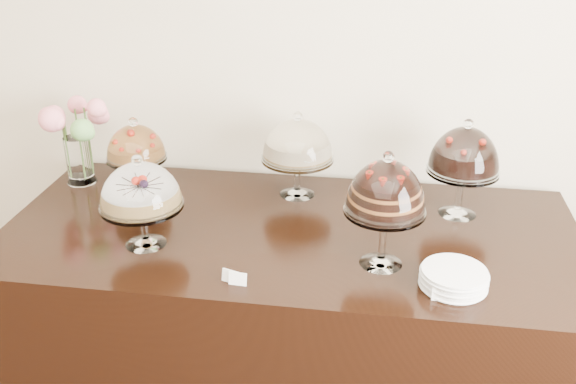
# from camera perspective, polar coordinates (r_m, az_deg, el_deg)

# --- Properties ---
(wall_back) EXTENTS (5.00, 0.04, 3.00)m
(wall_back) POSITION_cam_1_polar(r_m,az_deg,el_deg) (2.80, -2.82, 13.44)
(wall_back) COLOR beige
(wall_back) RESTS_ON ground
(display_counter) EXTENTS (2.20, 1.00, 0.90)m
(display_counter) POSITION_cam_1_polar(r_m,az_deg,el_deg) (2.71, 0.16, -11.64)
(display_counter) COLOR black
(display_counter) RESTS_ON ground
(cake_stand_sugar_sponge) EXTENTS (0.30, 0.30, 0.35)m
(cake_stand_sugar_sponge) POSITION_cam_1_polar(r_m,az_deg,el_deg) (2.32, -13.00, 0.18)
(cake_stand_sugar_sponge) COLOR white
(cake_stand_sugar_sponge) RESTS_ON display_counter
(cake_stand_choco_layer) EXTENTS (0.28, 0.28, 0.42)m
(cake_stand_choco_layer) POSITION_cam_1_polar(r_m,az_deg,el_deg) (2.14, 8.69, 0.03)
(cake_stand_choco_layer) COLOR white
(cake_stand_choco_layer) RESTS_ON display_counter
(cake_stand_cheesecake) EXTENTS (0.30, 0.30, 0.37)m
(cake_stand_cheesecake) POSITION_cam_1_polar(r_m,az_deg,el_deg) (2.64, 0.86, 4.31)
(cake_stand_cheesecake) COLOR white
(cake_stand_cheesecake) RESTS_ON display_counter
(cake_stand_dark_choco) EXTENTS (0.28, 0.28, 0.40)m
(cake_stand_dark_choco) POSITION_cam_1_polar(r_m,az_deg,el_deg) (2.56, 15.42, 3.22)
(cake_stand_dark_choco) COLOR white
(cake_stand_dark_choco) RESTS_ON display_counter
(cake_stand_fruit_tart) EXTENTS (0.25, 0.25, 0.34)m
(cake_stand_fruit_tart) POSITION_cam_1_polar(r_m,az_deg,el_deg) (2.74, -13.39, 3.94)
(cake_stand_fruit_tart) COLOR white
(cake_stand_fruit_tart) RESTS_ON display_counter
(flower_vase) EXTENTS (0.30, 0.31, 0.38)m
(flower_vase) POSITION_cam_1_polar(r_m,az_deg,el_deg) (2.90, -18.51, 5.14)
(flower_vase) COLOR white
(flower_vase) RESTS_ON display_counter
(plate_stack) EXTENTS (0.22, 0.22, 0.06)m
(plate_stack) POSITION_cam_1_polar(r_m,az_deg,el_deg) (2.18, 14.51, -7.44)
(plate_stack) COLOR white
(plate_stack) RESTS_ON display_counter
(price_card_left) EXTENTS (0.06, 0.03, 0.04)m
(price_card_left) POSITION_cam_1_polar(r_m,az_deg,el_deg) (2.15, -5.16, -7.48)
(price_card_left) COLOR white
(price_card_left) RESTS_ON display_counter
(price_card_right) EXTENTS (0.06, 0.02, 0.04)m
(price_card_right) POSITION_cam_1_polar(r_m,az_deg,el_deg) (2.11, 13.47, -8.85)
(price_card_right) COLOR white
(price_card_right) RESTS_ON display_counter
(price_card_extra) EXTENTS (0.06, 0.02, 0.04)m
(price_card_extra) POSITION_cam_1_polar(r_m,az_deg,el_deg) (2.13, -4.50, -7.71)
(price_card_extra) COLOR white
(price_card_extra) RESTS_ON display_counter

